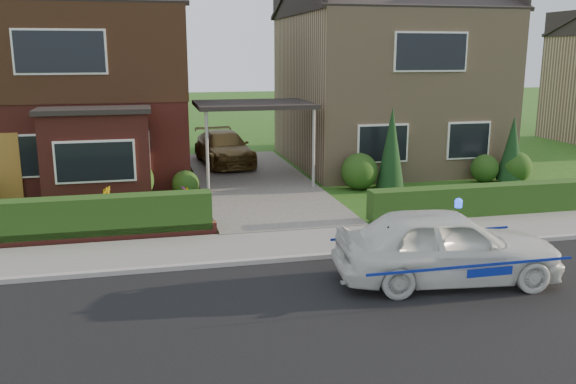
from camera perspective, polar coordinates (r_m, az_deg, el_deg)
name	(u,v)px	position (r m, az deg, el deg)	size (l,w,h in m)	color
ground	(367,317)	(10.64, 7.45, -11.57)	(120.00, 120.00, 0.00)	#215215
road	(367,317)	(10.64, 7.45, -11.57)	(60.00, 6.00, 0.02)	black
kerb	(318,257)	(13.30, 2.84, -6.07)	(60.00, 0.16, 0.12)	#9E9993
sidewalk	(306,243)	(14.27, 1.68, -4.77)	(60.00, 2.00, 0.10)	slate
driveway	(254,182)	(20.79, -3.19, 0.92)	(3.80, 12.00, 0.12)	#666059
house_left	(76,69)	(23.05, -19.20, 10.82)	(7.50, 9.53, 7.25)	maroon
house_right	(384,71)	(24.84, 8.99, 11.13)	(7.50, 8.06, 7.25)	#A28463
carport_link	(253,106)	(20.36, -3.25, 8.05)	(3.80, 3.00, 2.77)	black
dwarf_wall	(50,239)	(15.11, -21.41, -4.15)	(7.70, 0.25, 0.36)	maroon
hedge_left	(51,245)	(15.31, -21.28, -4.63)	(7.50, 0.55, 0.90)	#153510
hedge_right	(498,216)	(17.68, 19.09, -2.15)	(7.50, 0.55, 0.80)	#153510
shrub_left_mid	(132,181)	(18.71, -14.43, 1.05)	(1.32, 1.32, 1.32)	#153510
shrub_left_near	(185,184)	(19.08, -9.57, 0.77)	(0.84, 0.84, 0.84)	#153510
shrub_right_near	(359,171)	(19.97, 6.69, 1.93)	(1.20, 1.20, 1.20)	#153510
shrub_right_mid	(485,168)	(22.05, 17.92, 2.12)	(0.96, 0.96, 0.96)	#153510
shrub_right_far	(516,167)	(22.33, 20.53, 2.20)	(1.08, 1.08, 1.08)	#153510
conifer_a	(391,150)	(20.03, 9.63, 3.90)	(0.90, 0.90, 2.60)	black
conifer_b	(512,151)	(22.13, 20.21, 3.61)	(0.90, 0.90, 2.20)	black
police_car	(446,246)	(12.20, 14.60, -4.93)	(3.97, 4.49, 1.64)	silver
driveway_car	(224,148)	(23.88, -6.02, 4.13)	(1.76, 4.34, 1.26)	brown
potted_plant_b	(103,202)	(17.26, -16.89, -0.90)	(0.47, 0.38, 0.85)	gray
potted_plant_c	(186,198)	(17.55, -9.54, -0.59)	(0.37, 0.37, 0.67)	gray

